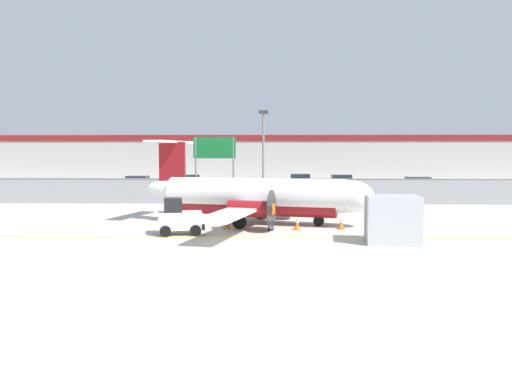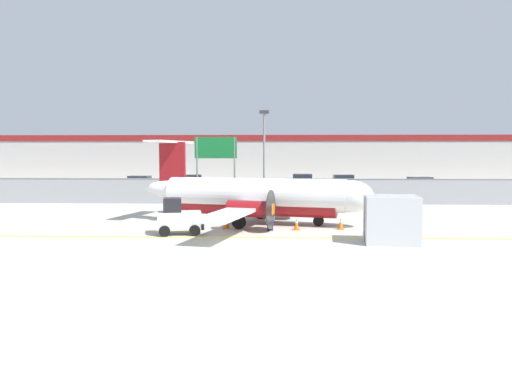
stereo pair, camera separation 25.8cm
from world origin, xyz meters
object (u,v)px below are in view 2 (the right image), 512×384
traffic_cone_far_left (180,225)px  traffic_cone_far_right (297,224)px  parked_car_4 (344,182)px  parked_car_0 (139,183)px  parked_car_1 (193,182)px  parked_car_3 (301,181)px  traffic_cone_near_right (227,223)px  apron_light_pole (264,151)px  parked_car_2 (244,188)px  highway_sign (216,153)px  baggage_tug (178,218)px  parked_car_5 (421,185)px  ground_crew_worker (270,213)px  commuter_airplane (259,197)px  traffic_cone_near_left (341,224)px  cargo_container (391,220)px

traffic_cone_far_left → traffic_cone_far_right: same height
traffic_cone_far_left → parked_car_4: (12.95, 29.78, 0.58)m
parked_car_0 → parked_car_4: size_ratio=1.02×
parked_car_1 → parked_car_3: (12.35, 2.19, 0.00)m
traffic_cone_near_right → apron_light_pole: size_ratio=0.09×
parked_car_4 → parked_car_1: bearing=-179.0°
parked_car_2 → highway_sign: 5.93m
baggage_tug → parked_car_5: size_ratio=0.57×
ground_crew_worker → highway_sign: highway_sign is taller
parked_car_1 → parked_car_4: size_ratio=1.03×
apron_light_pole → commuter_airplane: bearing=-90.9°
baggage_tug → parked_car_1: size_ratio=0.58×
ground_crew_worker → parked_car_4: size_ratio=0.40×
commuter_airplane → apron_light_pole: (0.13, 7.64, 2.70)m
parked_car_5 → apron_light_pole: bearing=-144.1°
commuter_airplane → parked_car_2: (-2.01, 17.60, -0.71)m
commuter_airplane → traffic_cone_near_right: size_ratio=24.87×
parked_car_0 → parked_car_5: bearing=-179.2°
parked_car_3 → traffic_cone_near_left: bearing=91.9°
traffic_cone_far_left → parked_car_5: size_ratio=0.15×
traffic_cone_far_left → parked_car_0: 28.05m
apron_light_pole → highway_sign: 6.91m
parked_car_2 → traffic_cone_near_left: bearing=114.9°
parked_car_3 → ground_crew_worker: bearing=84.8°
cargo_container → parked_car_3: cargo_container is taller
baggage_tug → traffic_cone_near_left: 8.82m
ground_crew_worker → parked_car_5: same height
parked_car_2 → parked_car_3: same height
baggage_tug → traffic_cone_near_left: bearing=1.5°
traffic_cone_near_right → parked_car_1: bearing=102.9°
traffic_cone_near_left → apron_light_pole: 11.28m
commuter_airplane → traffic_cone_far_left: 5.18m
traffic_cone_near_left → parked_car_1: bearing=114.2°
baggage_tug → traffic_cone_far_right: (6.13, 1.74, -0.54)m
parked_car_2 → parked_car_1: bearing=-48.7°
parked_car_4 → traffic_cone_far_right: bearing=-103.2°
cargo_container → parked_car_5: cargo_container is taller
ground_crew_worker → parked_car_2: same height
traffic_cone_near_right → traffic_cone_far_left: 2.59m
ground_crew_worker → parked_car_4: bearing=130.8°
parked_car_2 → parked_car_3: size_ratio=1.03×
traffic_cone_far_right → parked_car_0: 30.29m
traffic_cone_near_left → parked_car_3: parked_car_3 is taller
cargo_container → traffic_cone_near_right: (-8.07, 4.18, -0.79)m
baggage_tug → traffic_cone_far_right: 6.40m
highway_sign → traffic_cone_near_left: bearing=-60.2°
baggage_tug → ground_crew_worker: baggage_tug is taller
commuter_airplane → parked_car_0: bearing=133.9°
commuter_airplane → parked_car_3: 29.12m
baggage_tug → traffic_cone_far_right: size_ratio=3.91×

